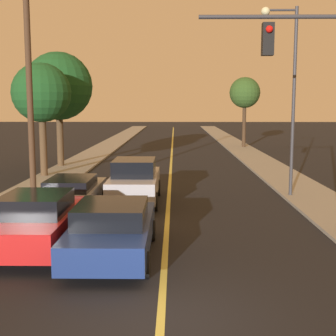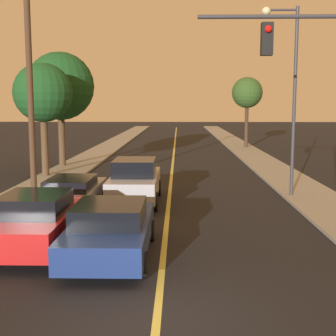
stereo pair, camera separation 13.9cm
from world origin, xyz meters
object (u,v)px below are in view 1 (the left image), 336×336
at_px(car_outer_lane_front, 38,221).
at_px(tree_left_far, 41,93).
at_px(car_near_lane_front, 112,229).
at_px(car_outer_lane_second, 72,194).
at_px(streetlamp_right, 287,78).
at_px(traffic_signal_mast, 317,85).
at_px(car_near_lane_second, 135,181).
at_px(tree_right_near, 245,93).
at_px(tree_left_near, 58,87).
at_px(utility_pole_left, 29,87).

relative_size(car_outer_lane_front, tree_left_far, 0.75).
height_order(car_near_lane_front, tree_left_far, tree_left_far).
xyz_separation_m(car_outer_lane_second, tree_left_far, (-3.37, 8.34, 3.82)).
distance_m(car_outer_lane_front, streetlamp_right, 11.87).
xyz_separation_m(traffic_signal_mast, tree_left_far, (-11.13, 11.49, 0.05)).
relative_size(car_near_lane_front, streetlamp_right, 0.61).
relative_size(car_near_lane_front, car_near_lane_second, 0.99).
relative_size(car_near_lane_second, tree_left_far, 0.79).
distance_m(car_near_lane_second, tree_right_near, 25.69).
bearing_deg(streetlamp_right, tree_left_far, 155.54).
xyz_separation_m(car_near_lane_second, car_outer_lane_second, (-2.13, -1.78, -0.20)).
bearing_deg(car_outer_lane_front, streetlamp_right, 41.16).
bearing_deg(car_near_lane_second, traffic_signal_mast, -41.22).
height_order(car_near_lane_second, tree_left_near, tree_left_near).
distance_m(traffic_signal_mast, utility_pole_left, 10.89).
bearing_deg(car_near_lane_front, utility_pole_left, 121.27).
height_order(car_near_lane_second, tree_right_near, tree_right_near).
bearing_deg(streetlamp_right, car_outer_lane_front, -138.84).
distance_m(car_outer_lane_front, tree_right_near, 32.08).
height_order(traffic_signal_mast, tree_right_near, traffic_signal_mast).
bearing_deg(tree_left_far, tree_left_near, 91.37).
relative_size(traffic_signal_mast, tree_left_far, 1.08).
xyz_separation_m(car_outer_lane_second, tree_left_near, (-3.46, 12.48, 4.34)).
xyz_separation_m(car_outer_lane_second, tree_right_near, (10.01, 25.89, 4.25)).
height_order(utility_pole_left, tree_left_far, utility_pole_left).
bearing_deg(car_outer_lane_front, car_near_lane_second, 70.71).
bearing_deg(car_outer_lane_second, car_outer_lane_front, -90.00).
height_order(car_outer_lane_second, tree_right_near, tree_right_near).
height_order(car_near_lane_second, car_outer_lane_second, car_near_lane_second).
relative_size(car_near_lane_front, car_outer_lane_front, 1.04).
height_order(car_outer_lane_second, utility_pole_left, utility_pole_left).
bearing_deg(tree_left_far, car_near_lane_second, -50.03).
bearing_deg(car_outer_lane_front, utility_pole_left, 107.90).
bearing_deg(tree_right_near, tree_left_far, -127.30).
xyz_separation_m(car_outer_lane_front, streetlamp_right, (8.36, 7.30, 4.22)).
bearing_deg(tree_left_far, traffic_signal_mast, -45.92).
xyz_separation_m(car_outer_lane_second, streetlamp_right, (8.36, 3.00, 4.30)).
distance_m(car_near_lane_front, car_outer_lane_second, 5.41).
bearing_deg(utility_pole_left, tree_right_near, 63.64).
bearing_deg(tree_right_near, car_outer_lane_second, -111.13).
relative_size(traffic_signal_mast, streetlamp_right, 0.84).
bearing_deg(car_near_lane_second, tree_left_far, 129.97).
relative_size(car_near_lane_front, tree_right_near, 0.75).
distance_m(streetlamp_right, tree_right_near, 22.95).
relative_size(car_near_lane_second, utility_pole_left, 0.55).
distance_m(car_outer_lane_front, car_outer_lane_second, 4.30).
relative_size(car_near_lane_front, tree_left_near, 0.67).
height_order(utility_pole_left, tree_right_near, utility_pole_left).
bearing_deg(car_outer_lane_second, tree_left_near, 105.51).
bearing_deg(car_outer_lane_front, tree_left_far, 104.91).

